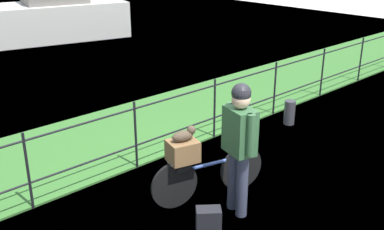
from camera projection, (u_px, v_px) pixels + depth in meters
The scene contains 10 objects.
ground_plane at pixel (271, 196), 6.13m from camera, with size 60.00×60.00×0.00m, color beige.
grass_strip at pixel (134, 129), 8.23m from camera, with size 27.00×2.40×0.03m, color #38702D.
iron_fence at pixel (178, 116), 7.19m from camera, with size 18.04×0.04×1.05m.
bicycle_main at pixel (208, 175), 5.98m from camera, with size 1.58×0.47×0.63m.
wooden_crate at pixel (183, 151), 5.67m from camera, with size 0.36×0.30×0.27m, color brown.
terrier_dog at pixel (184, 135), 5.61m from camera, with size 0.32×0.21×0.18m.
cyclist_person at pixel (239, 138), 5.44m from camera, with size 0.36×0.52×1.68m.
backpack_on_paving at pixel (208, 224), 5.19m from camera, with size 0.28×0.18×0.40m, color black.
mooring_bollard at pixel (289, 112), 8.43m from camera, with size 0.20×0.20×0.45m, color #38383D.
moored_boat_near at pixel (56, 14), 15.41m from camera, with size 4.82×2.98×3.84m.
Camera 1 is at (-4.39, -3.20, 3.22)m, focal length 43.06 mm.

